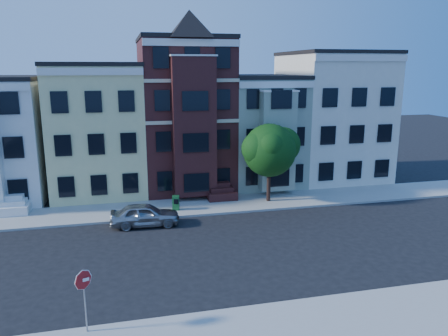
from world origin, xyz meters
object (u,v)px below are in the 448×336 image
object	(u,v)px
street_tree	(269,154)
stop_sign	(85,297)
parked_car	(145,215)
newspaper_box	(176,203)

from	to	relation	value
street_tree	stop_sign	size ratio (longest dim) A/B	2.52
street_tree	parked_car	size ratio (longest dim) A/B	1.65
parked_car	stop_sign	size ratio (longest dim) A/B	1.53
parked_car	newspaper_box	world-z (taller)	parked_car
parked_car	newspaper_box	distance (m)	3.24
street_tree	stop_sign	xyz separation A→B (m)	(-12.18, -14.22, -2.16)
newspaper_box	stop_sign	xyz separation A→B (m)	(-5.14, -13.68, 0.91)
newspaper_box	street_tree	bearing A→B (deg)	17.80
street_tree	parked_car	world-z (taller)	street_tree
stop_sign	newspaper_box	bearing A→B (deg)	48.22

